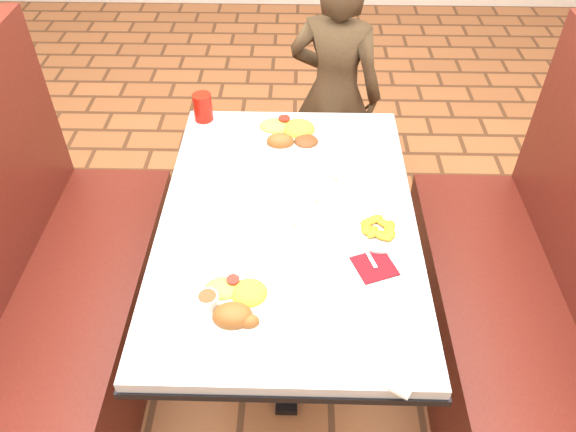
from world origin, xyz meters
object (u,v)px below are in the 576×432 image
object	(u,v)px
diner_person	(335,94)
near_dinner_plate	(236,300)
dining_table	(288,238)
red_tumbler	(203,107)
booth_bench_left	(71,296)
far_dinner_plate	(290,132)
plantain_plate	(379,230)
booth_bench_right	(508,305)

from	to	relation	value
diner_person	near_dinner_plate	xyz separation A→B (m)	(-0.32, -1.36, 0.18)
near_dinner_plate	dining_table	bearing A→B (deg)	70.26
red_tumbler	dining_table	bearing A→B (deg)	-58.15
booth_bench_left	far_dinner_plate	bearing A→B (deg)	28.17
plantain_plate	red_tumbler	bearing A→B (deg)	135.10
diner_person	plantain_plate	distance (m)	1.09
booth_bench_left	red_tumbler	xyz separation A→B (m)	(0.46, 0.54, 0.47)
booth_bench_left	dining_table	bearing A→B (deg)	0.00
booth_bench_right	near_dinner_plate	xyz separation A→B (m)	(-0.93, -0.36, 0.45)
booth_bench_right	diner_person	size ratio (longest dim) A/B	1.00
dining_table	diner_person	world-z (taller)	diner_person
diner_person	dining_table	bearing A→B (deg)	96.73
diner_person	near_dinner_plate	distance (m)	1.41
booth_bench_left	plantain_plate	world-z (taller)	booth_bench_left
far_dinner_plate	red_tumbler	size ratio (longest dim) A/B	2.79
booth_bench_left	diner_person	size ratio (longest dim) A/B	1.00
dining_table	booth_bench_right	world-z (taller)	booth_bench_right
near_dinner_plate	booth_bench_right	bearing A→B (deg)	21.26
near_dinner_plate	plantain_plate	world-z (taller)	near_dinner_plate
dining_table	booth_bench_left	size ratio (longest dim) A/B	1.01
far_dinner_plate	plantain_plate	bearing A→B (deg)	-60.35
diner_person	far_dinner_plate	world-z (taller)	diner_person
booth_bench_right	red_tumbler	bearing A→B (deg)	154.44
dining_table	plantain_plate	world-z (taller)	plantain_plate
booth_bench_left	near_dinner_plate	world-z (taller)	booth_bench_left
booth_bench_right	diner_person	distance (m)	1.20
booth_bench_left	near_dinner_plate	bearing A→B (deg)	-28.36
booth_bench_left	diner_person	xyz separation A→B (m)	(0.99, 1.00, 0.27)
plantain_plate	near_dinner_plate	bearing A→B (deg)	-144.45
dining_table	plantain_plate	bearing A→B (deg)	-14.11
near_dinner_plate	red_tumbler	bearing A→B (deg)	102.95
diner_person	plantain_plate	size ratio (longest dim) A/B	6.63
diner_person	plantain_plate	bearing A→B (deg)	112.19
near_dinner_plate	plantain_plate	size ratio (longest dim) A/B	1.36
diner_person	far_dinner_plate	bearing A→B (deg)	88.76
booth_bench_left	plantain_plate	size ratio (longest dim) A/B	6.64
near_dinner_plate	far_dinner_plate	xyz separation A→B (m)	(0.13, 0.79, 0.00)
diner_person	red_tumbler	bearing A→B (deg)	58.37
far_dinner_plate	diner_person	bearing A→B (deg)	71.17
plantain_plate	diner_person	bearing A→B (deg)	94.59
far_dinner_plate	red_tumbler	bearing A→B (deg)	160.53
red_tumbler	far_dinner_plate	bearing A→B (deg)	-19.47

